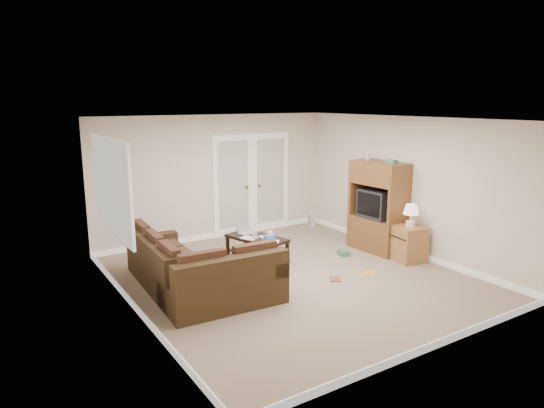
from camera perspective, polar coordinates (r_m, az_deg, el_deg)
floor at (r=7.84m, az=2.35°, el=-8.64°), size 5.50×5.50×0.00m
ceiling at (r=7.33m, az=2.53°, el=9.95°), size 5.00×5.50×0.02m
wall_left at (r=6.43m, az=-16.20°, el=-2.12°), size 0.02×5.50×2.50m
wall_right at (r=9.12m, az=15.45°, el=2.05°), size 0.02×5.50×2.50m
wall_back at (r=9.83m, az=-6.76°, el=3.11°), size 5.00×0.02×2.50m
wall_front at (r=5.53m, az=18.99°, el=-4.62°), size 5.00×0.02×2.50m
baseboards at (r=7.82m, az=2.36°, el=-8.30°), size 5.00×5.50×0.10m
french_doors at (r=10.23m, az=-2.35°, el=2.32°), size 1.80×0.05×2.13m
window_left at (r=7.32m, az=-18.30°, el=1.86°), size 0.05×1.92×1.42m
sectional_sofa at (r=7.22m, az=-9.37°, el=-8.10°), size 1.71×2.57×0.77m
coffee_table at (r=8.54m, az=-1.86°, el=-5.15°), size 0.81×1.19×0.74m
tv_armoire at (r=9.22m, az=12.41°, el=-0.24°), size 0.63×1.07×1.80m
side_cabinet at (r=8.83m, az=15.83°, el=-4.19°), size 0.54×0.54×1.02m
space_heater at (r=10.88m, az=4.70°, el=-1.82°), size 0.14×0.12×0.32m
floor_magazine at (r=8.20m, az=11.39°, el=-7.90°), size 0.31×0.27×0.01m
floor_greenbox at (r=8.99m, az=8.40°, el=-5.70°), size 0.22×0.26×0.09m
floor_book at (r=7.81m, az=6.83°, el=-8.74°), size 0.28×0.29×0.02m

